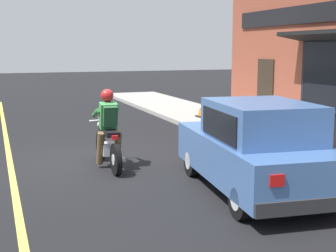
% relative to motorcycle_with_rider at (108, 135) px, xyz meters
% --- Properties ---
extents(ground_plane, '(80.00, 80.00, 0.00)m').
position_rel_motorcycle_with_rider_xyz_m(ground_plane, '(-0.11, 0.55, -0.68)').
color(ground_plane, black).
extents(sidewalk_curb, '(2.60, 22.00, 0.14)m').
position_rel_motorcycle_with_rider_xyz_m(sidewalk_curb, '(4.63, 3.55, -0.61)').
color(sidewalk_curb, '#9E9B93').
rests_on(sidewalk_curb, ground).
extents(lane_stripe, '(0.12, 19.80, 0.01)m').
position_rel_motorcycle_with_rider_xyz_m(lane_stripe, '(-1.91, 3.55, -0.67)').
color(lane_stripe, '#D1C64C').
rests_on(lane_stripe, ground).
extents(storefront_building, '(1.25, 10.21, 4.20)m').
position_rel_motorcycle_with_rider_xyz_m(storefront_building, '(6.16, 0.65, 1.43)').
color(storefront_building, brown).
rests_on(storefront_building, ground).
extents(motorcycle_with_rider, '(0.56, 2.02, 1.62)m').
position_rel_motorcycle_with_rider_xyz_m(motorcycle_with_rider, '(0.00, 0.00, 0.00)').
color(motorcycle_with_rider, black).
rests_on(motorcycle_with_rider, ground).
extents(car_hatchback, '(2.05, 3.94, 1.57)m').
position_rel_motorcycle_with_rider_xyz_m(car_hatchback, '(1.93, -2.57, 0.09)').
color(car_hatchback, black).
rests_on(car_hatchback, ground).
extents(trash_bin, '(0.56, 0.56, 0.98)m').
position_rel_motorcycle_with_rider_xyz_m(trash_bin, '(4.40, -1.30, -0.04)').
color(trash_bin, '#2D2D33').
rests_on(trash_bin, sidewalk_curb).
extents(traffic_cone, '(0.36, 0.36, 0.60)m').
position_rel_motorcycle_with_rider_xyz_m(traffic_cone, '(4.43, 5.04, -0.25)').
color(traffic_cone, black).
rests_on(traffic_cone, sidewalk_curb).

